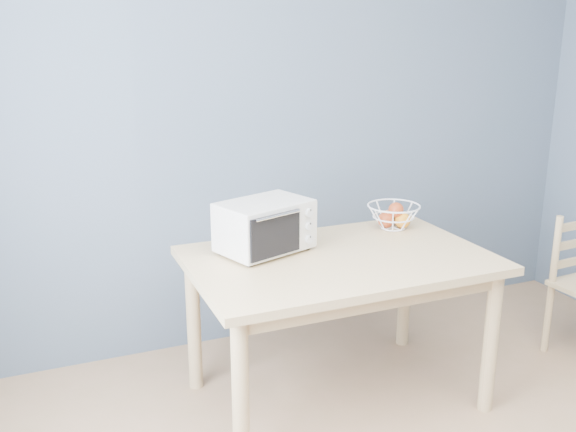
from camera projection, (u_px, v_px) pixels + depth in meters
name	position (u px, v px, depth m)	size (l,w,h in m)	color
dining_table	(339.00, 276.00, 3.04)	(1.40, 0.90, 0.75)	tan
toaster_oven	(262.00, 226.00, 3.02)	(0.49, 0.42, 0.25)	silver
fruit_basket	(393.00, 215.00, 3.41)	(0.33, 0.33, 0.14)	white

